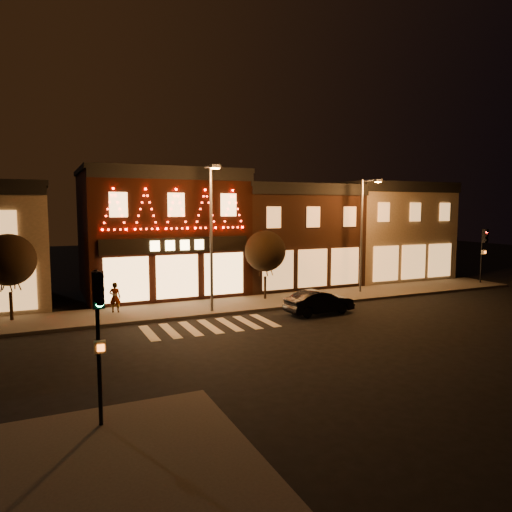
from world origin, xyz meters
TOP-DOWN VIEW (x-y plane):
  - ground at (0.00, 0.00)m, footprint 120.00×120.00m
  - sidewalk_far at (2.00, 8.00)m, footprint 44.00×4.00m
  - sidewalk_near at (-6.50, -7.50)m, footprint 7.00×7.00m
  - building_pulp at (0.00, 13.98)m, footprint 10.20×8.34m
  - building_right_a at (9.50, 13.99)m, footprint 9.20×8.28m
  - building_right_b at (18.50, 13.99)m, footprint 9.20×8.28m
  - traffic_signal_near at (-6.17, -5.29)m, footprint 0.31×0.43m
  - traffic_signal_far at (22.99, 7.46)m, footprint 0.33×0.46m
  - streetlamp_mid at (1.01, 6.47)m, footprint 0.65×1.82m
  - streetlamp_right at (12.25, 8.01)m, footprint 0.48×1.72m
  - tree_left at (-8.91, 8.92)m, footprint 2.62×2.62m
  - tree_right at (5.27, 8.68)m, footprint 2.56×2.56m
  - dark_sedan at (6.43, 4.22)m, footprint 4.00×1.59m
  - pedestrian at (-3.86, 8.56)m, footprint 0.69×0.56m

SIDE VIEW (x-z plane):
  - ground at x=0.00m, z-range 0.00..0.00m
  - sidewalk_far at x=2.00m, z-range 0.00..0.15m
  - sidewalk_near at x=-6.50m, z-range 0.00..0.15m
  - dark_sedan at x=6.43m, z-range 0.00..1.29m
  - pedestrian at x=-3.86m, z-range 0.15..1.80m
  - traffic_signal_near at x=-6.17m, z-range 0.99..5.10m
  - traffic_signal_far at x=22.99m, z-range 1.03..5.13m
  - tree_right at x=5.27m, z-range 1.00..5.28m
  - tree_left at x=-8.91m, z-range 1.03..5.41m
  - building_right_a at x=9.50m, z-range 0.01..7.51m
  - building_right_b at x=18.50m, z-range 0.01..7.81m
  - building_pulp at x=0.00m, z-range 0.01..8.31m
  - streetlamp_right at x=12.25m, z-range 0.81..8.35m
  - streetlamp_mid at x=1.01m, z-range 0.84..8.76m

